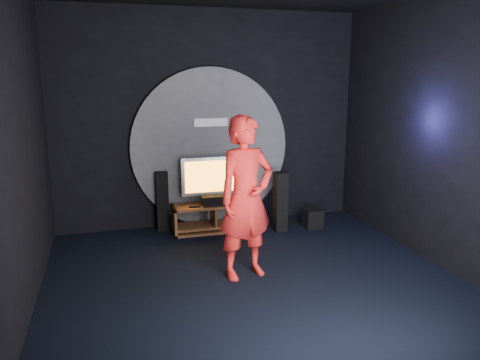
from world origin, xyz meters
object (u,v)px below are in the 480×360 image
(subwoofer, at_px, (313,218))
(player, at_px, (246,198))
(tower_speaker_right, at_px, (280,202))
(media_console, at_px, (214,219))
(tower_speaker_left, at_px, (162,201))
(tv, at_px, (212,178))

(subwoofer, relative_size, player, 0.15)
(tower_speaker_right, distance_m, subwoofer, 0.66)
(media_console, bearing_deg, player, -89.89)
(subwoofer, distance_m, player, 2.36)
(media_console, distance_m, tower_speaker_left, 0.89)
(tower_speaker_left, distance_m, subwoofer, 2.49)
(media_console, bearing_deg, tv, 96.30)
(tower_speaker_left, xyz_separation_m, subwoofer, (2.39, -0.59, -0.33))
(media_console, bearing_deg, tower_speaker_right, -15.17)
(player, bearing_deg, tv, 76.05)
(subwoofer, height_order, player, player)
(tower_speaker_right, distance_m, player, 1.90)
(media_console, relative_size, subwoofer, 4.25)
(tower_speaker_right, height_order, subwoofer, tower_speaker_right)
(tv, xyz_separation_m, subwoofer, (1.61, -0.36, -0.70))
(player, bearing_deg, subwoofer, 28.90)
(tv, height_order, subwoofer, tv)
(tower_speaker_left, xyz_separation_m, tower_speaker_right, (1.82, -0.58, 0.00))
(tower_speaker_right, relative_size, subwoofer, 3.11)
(subwoofer, bearing_deg, tv, 167.56)
(tv, distance_m, tower_speaker_right, 1.16)
(tv, bearing_deg, tower_speaker_right, -18.47)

